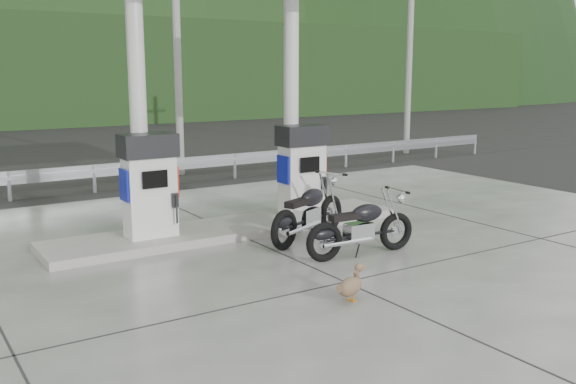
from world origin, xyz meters
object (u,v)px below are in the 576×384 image
gas_pump_right (302,170)px  duck (350,287)px  motorcycle_right (309,213)px  motorcycle_left (361,228)px  gas_pump_left (149,186)px

gas_pump_right → duck: (-2.04, -4.17, -0.84)m
gas_pump_right → motorcycle_right: size_ratio=0.86×
motorcycle_left → duck: 2.23m
gas_pump_left → motorcycle_left: bearing=-43.7°
gas_pump_left → duck: size_ratio=3.16×
gas_pump_right → motorcycle_left: size_ratio=0.92×
motorcycle_left → gas_pump_right: bearing=82.4°
gas_pump_right → duck: gas_pump_right is taller
gas_pump_right → motorcycle_left: gas_pump_right is taller
motorcycle_right → duck: size_ratio=3.69×
motorcycle_right → gas_pump_right: bearing=38.2°
gas_pump_right → motorcycle_left: bearing=-101.8°
gas_pump_left → motorcycle_left: 3.73m
gas_pump_left → duck: gas_pump_left is taller
motorcycle_right → duck: (-1.34, -2.91, -0.29)m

